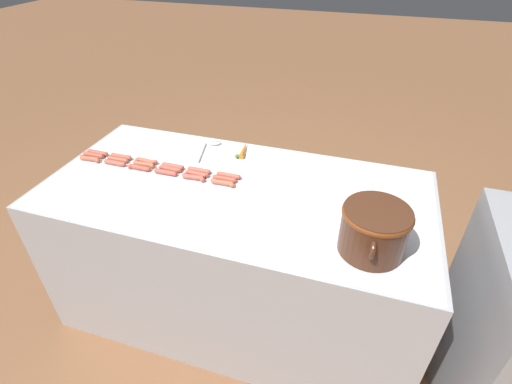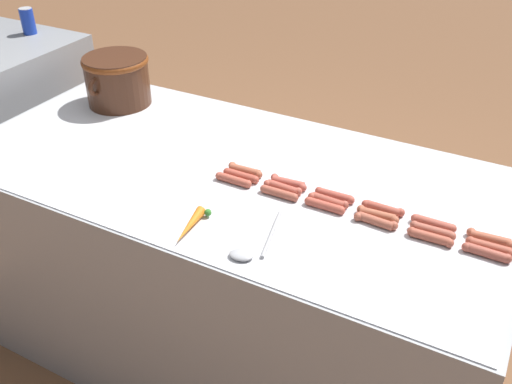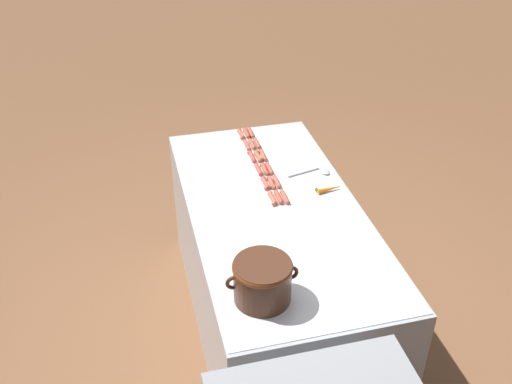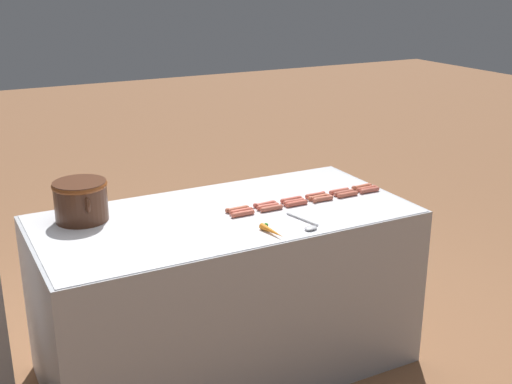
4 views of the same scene
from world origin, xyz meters
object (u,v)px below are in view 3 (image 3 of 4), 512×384
hot_dog_11 (278,197)px  carrot (330,189)px  hot_dog_17 (272,198)px  hot_dog_0 (251,133)px  hot_dog_16 (265,183)px  bean_pot (262,279)px  hot_dog_7 (252,144)px  hot_dog_12 (241,134)px  hot_dog_5 (285,197)px  hot_dog_14 (252,157)px  serving_spoon (318,172)px  hot_dog_6 (246,133)px  hot_dog_8 (258,156)px  hot_dog_9 (265,169)px  hot_dog_13 (247,145)px  hot_dog_10 (271,183)px  hot_dog_15 (258,169)px  hot_dog_2 (263,155)px  hot_dog_4 (277,182)px  hot_dog_1 (257,143)px  hot_dog_3 (269,168)px

hot_dog_11 → carrot: size_ratio=0.75×
carrot → hot_dog_17: bearing=1.8°
hot_dog_0 → hot_dog_16: size_ratio=1.00×
bean_pot → hot_dog_0: bearing=-101.8°
hot_dog_7 → hot_dog_16: bearing=85.6°
hot_dog_0 → hot_dog_12: same height
hot_dog_5 → hot_dog_14: bearing=-81.5°
bean_pot → carrot: bearing=-128.6°
bean_pot → serving_spoon: (-0.61, -0.97, -0.11)m
hot_dog_6 → hot_dog_8: (0.00, 0.33, 0.00)m
hot_dog_9 → hot_dog_13: 0.32m
hot_dog_0 → serving_spoon: size_ratio=0.50×
hot_dog_16 → hot_dog_10: bearing=175.3°
hot_dog_15 → hot_dog_11: bearing=96.5°
hot_dog_16 → bean_pot: (0.26, 0.92, 0.10)m
hot_dog_0 → hot_dog_7: bearing=79.0°
hot_dog_2 → hot_dog_17: same height
hot_dog_10 → hot_dog_16: same height
hot_dog_9 → serving_spoon: size_ratio=0.50×
hot_dog_15 → serving_spoon: hot_dog_15 is taller
hot_dog_4 → bean_pot: (0.33, 0.92, 0.10)m
hot_dog_5 → hot_dog_7: bearing=-87.1°
hot_dog_12 → hot_dog_17: same height
hot_dog_12 → hot_dog_13: size_ratio=1.00×
hot_dog_1 → hot_dog_9: same height
hot_dog_3 → hot_dog_15: (0.07, -0.01, 0.00)m
hot_dog_10 → hot_dog_15: 0.17m
hot_dog_0 → hot_dog_5: size_ratio=1.00×
hot_dog_2 → hot_dog_8: same height
hot_dog_10 → hot_dog_13: 0.48m
hot_dog_9 → hot_dog_10: bearing=89.8°
hot_dog_5 → bean_pot: bearing=66.3°
hot_dog_0 → hot_dog_15: bearing=81.8°
hot_dog_15 → hot_dog_17: size_ratio=1.00×
hot_dog_6 → hot_dog_10: size_ratio=1.00×
hot_dog_2 → bean_pot: size_ratio=0.40×
hot_dog_7 → serving_spoon: (-0.31, 0.43, -0.01)m
hot_dog_0 → hot_dog_1: 0.16m
hot_dog_4 → hot_dog_11: same height
hot_dog_1 → hot_dog_2: (0.00, 0.16, 0.00)m
hot_dog_6 → hot_dog_16: (0.04, 0.65, 0.00)m
hot_dog_0 → serving_spoon: bearing=115.5°
hot_dog_2 → hot_dog_17: bearing=81.7°
hot_dog_13 → hot_dog_14: (0.00, 0.16, 0.00)m
hot_dog_17 → hot_dog_2: bearing=-98.3°
hot_dog_4 → hot_dog_6: size_ratio=1.00×
hot_dog_13 → carrot: size_ratio=0.75×
hot_dog_8 → hot_dog_11: bearing=89.9°
hot_dog_7 → hot_dog_15: size_ratio=1.00×
hot_dog_4 → hot_dog_14: size_ratio=1.00×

